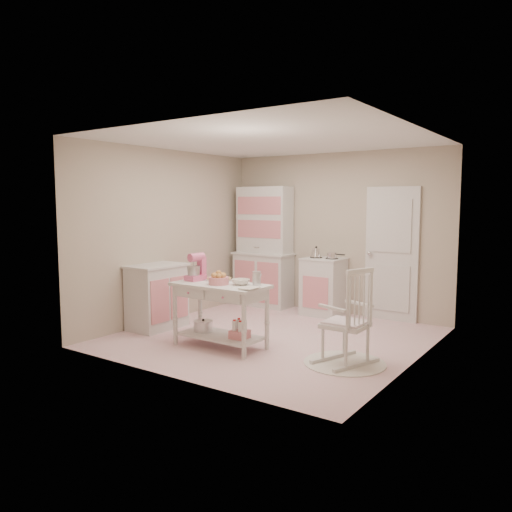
{
  "coord_description": "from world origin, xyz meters",
  "views": [
    {
      "loc": [
        3.54,
        -5.51,
        1.8
      ],
      "look_at": [
        -0.09,
        -0.25,
        1.11
      ],
      "focal_mm": 35.0,
      "sensor_mm": 36.0,
      "label": 1
    }
  ],
  "objects_px": {
    "stove": "(324,286)",
    "work_table": "(220,315)",
    "base_cabinet": "(157,296)",
    "bread_basket": "(219,281)",
    "rocking_chair": "(346,315)",
    "hutch": "(263,246)",
    "stand_mixer": "(195,267)"
  },
  "relations": [
    {
      "from": "hutch",
      "to": "work_table",
      "type": "relative_size",
      "value": 1.73
    },
    {
      "from": "base_cabinet",
      "to": "bread_basket",
      "type": "xyz_separation_m",
      "value": [
        1.36,
        -0.27,
        0.39
      ]
    },
    {
      "from": "rocking_chair",
      "to": "hutch",
      "type": "bearing_deg",
      "value": 159.68
    },
    {
      "from": "hutch",
      "to": "stove",
      "type": "relative_size",
      "value": 2.26
    },
    {
      "from": "stove",
      "to": "work_table",
      "type": "xyz_separation_m",
      "value": [
        -0.23,
        -2.36,
        -0.06
      ]
    },
    {
      "from": "hutch",
      "to": "stove",
      "type": "height_order",
      "value": "hutch"
    },
    {
      "from": "hutch",
      "to": "rocking_chair",
      "type": "relative_size",
      "value": 1.89
    },
    {
      "from": "stove",
      "to": "rocking_chair",
      "type": "height_order",
      "value": "rocking_chair"
    },
    {
      "from": "stove",
      "to": "work_table",
      "type": "height_order",
      "value": "stove"
    },
    {
      "from": "hutch",
      "to": "rocking_chair",
      "type": "height_order",
      "value": "hutch"
    },
    {
      "from": "hutch",
      "to": "bread_basket",
      "type": "distance_m",
      "value": 2.66
    },
    {
      "from": "hutch",
      "to": "base_cabinet",
      "type": "xyz_separation_m",
      "value": [
        -0.37,
        -2.19,
        -0.58
      ]
    },
    {
      "from": "stand_mixer",
      "to": "work_table",
      "type": "bearing_deg",
      "value": 3.36
    },
    {
      "from": "base_cabinet",
      "to": "work_table",
      "type": "relative_size",
      "value": 0.77
    },
    {
      "from": "hutch",
      "to": "base_cabinet",
      "type": "bearing_deg",
      "value": -99.51
    },
    {
      "from": "work_table",
      "to": "stand_mixer",
      "type": "xyz_separation_m",
      "value": [
        -0.42,
        0.02,
        0.57
      ]
    },
    {
      "from": "hutch",
      "to": "work_table",
      "type": "bearing_deg",
      "value": -68.04
    },
    {
      "from": "hutch",
      "to": "stand_mixer",
      "type": "xyz_separation_m",
      "value": [
        0.55,
        -2.39,
        -0.07
      ]
    },
    {
      "from": "work_table",
      "to": "rocking_chair",
      "type": "bearing_deg",
      "value": 10.15
    },
    {
      "from": "work_table",
      "to": "stand_mixer",
      "type": "distance_m",
      "value": 0.71
    },
    {
      "from": "stand_mixer",
      "to": "bread_basket",
      "type": "relative_size",
      "value": 1.36
    },
    {
      "from": "stove",
      "to": "bread_basket",
      "type": "xyz_separation_m",
      "value": [
        -0.21,
        -2.41,
        0.39
      ]
    },
    {
      "from": "work_table",
      "to": "bread_basket",
      "type": "distance_m",
      "value": 0.45
    },
    {
      "from": "stove",
      "to": "base_cabinet",
      "type": "distance_m",
      "value": 2.65
    },
    {
      "from": "hutch",
      "to": "base_cabinet",
      "type": "height_order",
      "value": "hutch"
    },
    {
      "from": "rocking_chair",
      "to": "work_table",
      "type": "xyz_separation_m",
      "value": [
        -1.56,
        -0.28,
        -0.15
      ]
    },
    {
      "from": "rocking_chair",
      "to": "stove",
      "type": "bearing_deg",
      "value": 142.4
    },
    {
      "from": "hutch",
      "to": "work_table",
      "type": "height_order",
      "value": "hutch"
    },
    {
      "from": "rocking_chair",
      "to": "bread_basket",
      "type": "height_order",
      "value": "rocking_chair"
    },
    {
      "from": "work_table",
      "to": "stand_mixer",
      "type": "height_order",
      "value": "stand_mixer"
    },
    {
      "from": "bread_basket",
      "to": "stand_mixer",
      "type": "bearing_deg",
      "value": 170.96
    },
    {
      "from": "hutch",
      "to": "bread_basket",
      "type": "xyz_separation_m",
      "value": [
        0.99,
        -2.46,
        -0.19
      ]
    }
  ]
}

